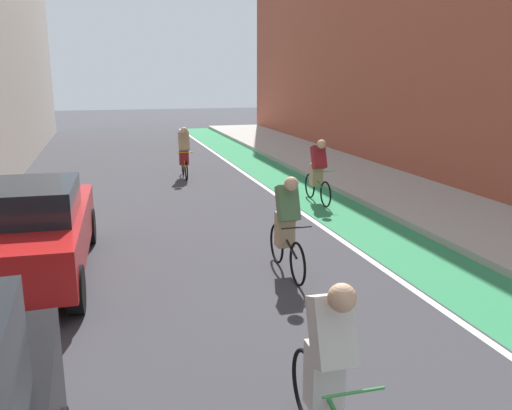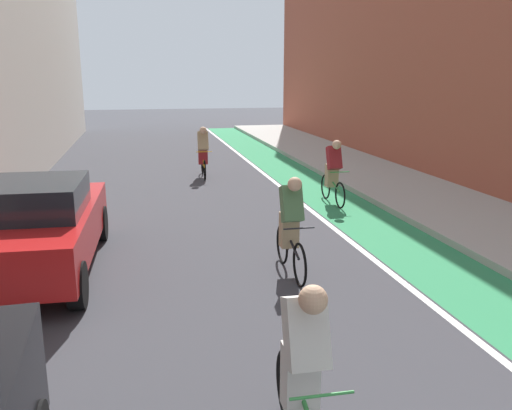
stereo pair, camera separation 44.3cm
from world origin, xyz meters
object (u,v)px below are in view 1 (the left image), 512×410
at_px(cyclist_mid, 287,225).
at_px(cyclist_far, 184,152).
at_px(cyclist_lead, 329,365).
at_px(parked_sedan_red, 26,229).
at_px(cyclist_trailing, 318,169).

relative_size(cyclist_mid, cyclist_far, 1.04).
relative_size(cyclist_lead, cyclist_far, 1.05).
xyz_separation_m(parked_sedan_red, cyclist_mid, (3.96, -0.92, 0.03)).
bearing_deg(cyclist_lead, cyclist_far, 86.91).
bearing_deg(parked_sedan_red, cyclist_lead, -60.45).
xyz_separation_m(cyclist_lead, cyclist_trailing, (3.42, 8.67, -0.01)).
relative_size(cyclist_trailing, cyclist_far, 1.01).
xyz_separation_m(cyclist_lead, cyclist_far, (0.69, 12.86, -0.05)).
relative_size(parked_sedan_red, cyclist_far, 2.61).
xyz_separation_m(cyclist_trailing, cyclist_far, (-2.72, 4.19, -0.04)).
distance_m(cyclist_mid, cyclist_trailing, 5.08).
bearing_deg(cyclist_mid, cyclist_lead, -104.38).
height_order(cyclist_lead, cyclist_trailing, cyclist_lead).
distance_m(parked_sedan_red, cyclist_lead, 5.85).
relative_size(cyclist_lead, cyclist_mid, 1.01).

